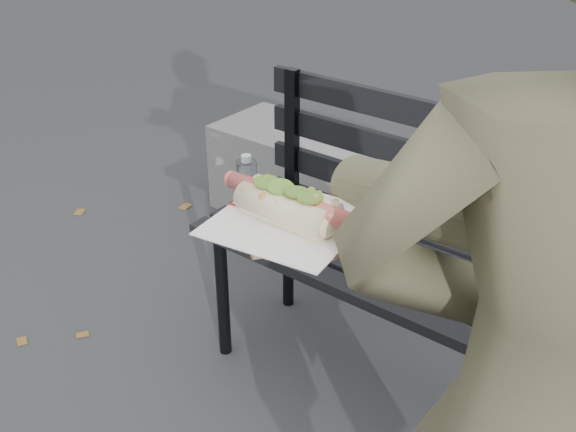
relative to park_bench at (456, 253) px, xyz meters
name	(u,v)px	position (x,y,z in m)	size (l,w,h in m)	color
park_bench	(456,253)	(0.00, 0.00, 0.00)	(1.50, 0.44, 0.88)	black
concrete_block	(342,189)	(-0.80, 0.67, -0.32)	(1.20, 0.40, 0.40)	slate
held_hotdog	(434,219)	(0.28, -0.81, 0.56)	(0.61, 0.30, 0.20)	brown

